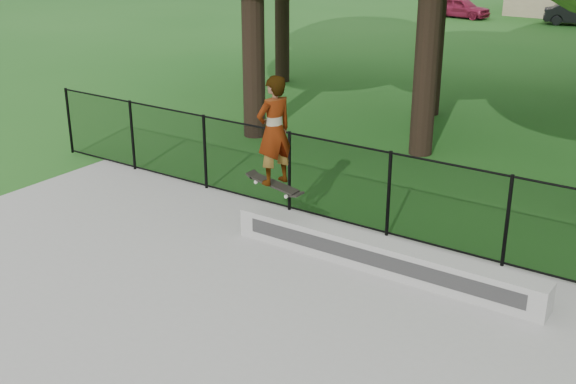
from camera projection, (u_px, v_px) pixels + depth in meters
The scene contains 4 objects.
grind_ledge at pixel (381, 256), 10.97m from camera, with size 5.09×0.40×0.47m, color #AAA9A5.
car_a at pixel (461, 8), 37.92m from camera, with size 1.22×3.01×1.03m, color maroon.
skater_airborne at pixel (274, 132), 11.36m from camera, with size 0.83×0.74×1.92m.
chainlink_fence at pixel (389, 194), 11.97m from camera, with size 16.06×0.06×1.50m.
Camera 1 is at (4.93, -4.24, 5.17)m, focal length 45.00 mm.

